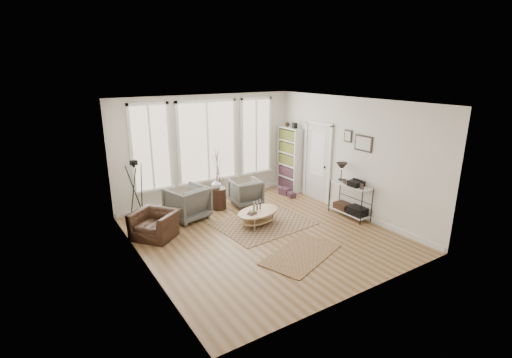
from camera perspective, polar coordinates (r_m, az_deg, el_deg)
room at (r=7.90m, az=1.14°, el=1.06°), size 5.50×5.54×2.90m
bay_window at (r=10.14m, az=-7.45°, el=5.47°), size 4.14×0.12×2.24m
door at (r=10.36m, az=9.46°, el=2.88°), size 0.09×1.06×2.22m
bookcase at (r=11.11m, az=5.21°, el=3.09°), size 0.31×0.85×2.06m
low_shelf at (r=9.42m, az=14.27°, el=-2.70°), size 0.38×1.08×1.30m
wall_art at (r=9.23m, az=15.60°, el=5.60°), size 0.04×0.88×0.44m
rug_main at (r=8.88m, az=1.24°, el=-6.88°), size 2.27×1.78×0.01m
rug_runner at (r=7.55m, az=6.96°, el=-11.41°), size 1.91×1.46×0.01m
coffee_table at (r=8.71m, az=0.30°, el=-5.42°), size 1.27×0.97×0.52m
armchair_left at (r=9.19m, az=-10.54°, el=-3.62°), size 1.08×1.09×0.82m
armchair_right at (r=10.00m, az=-1.58°, el=-2.02°), size 0.83×0.85×0.70m
side_table at (r=9.60m, az=-5.81°, el=-0.32°), size 0.38×0.38×1.58m
vase at (r=9.62m, az=-6.15°, el=-0.72°), size 0.31×0.31×0.26m
accent_chair at (r=8.40m, az=-15.31°, el=-6.76°), size 1.20×1.18×0.59m
tripod_camera at (r=9.19m, az=-17.88°, el=-2.24°), size 0.53×0.53×1.52m
book_stack_near at (r=10.89m, az=4.46°, el=-1.88°), size 0.29×0.34×0.19m
book_stack_far at (r=10.66m, az=5.48°, el=-2.44°), size 0.22×0.26×0.15m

